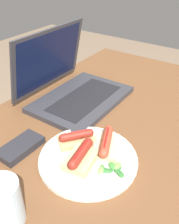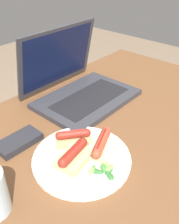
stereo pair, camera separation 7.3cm
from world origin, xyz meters
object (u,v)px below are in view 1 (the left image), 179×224
drinking_glass (3,203)px  external_drive (21,147)px  plate (88,158)px  laptop (72,87)px

drinking_glass → external_drive: bearing=40.3°
drinking_glass → external_drive: size_ratio=0.81×
plate → external_drive: bearing=111.7°
drinking_glass → laptop: bearing=22.3°
laptop → plate: size_ratio=1.36×
plate → external_drive: external_drive is taller
laptop → plate: (-0.23, -0.23, -0.04)m
drinking_glass → external_drive: drinking_glass is taller
laptop → drinking_glass: bearing=-157.7°
laptop → drinking_glass: (-0.46, -0.19, 0.01)m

